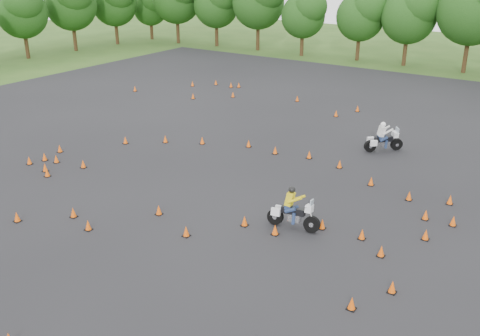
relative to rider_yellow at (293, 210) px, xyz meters
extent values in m
plane|color=#2D5119|center=(-4.21, -1.83, -0.93)|extent=(140.00, 140.00, 0.00)
plane|color=black|center=(-4.21, 4.17, -0.93)|extent=(62.00, 62.00, 0.00)
cone|color=#EE560A|center=(5.10, 2.26, -0.70)|extent=(0.26, 0.26, 0.45)
cone|color=#EE560A|center=(-7.36, 7.84, -0.70)|extent=(0.26, 0.26, 0.45)
cone|color=#EE560A|center=(-0.37, -0.88, -0.70)|extent=(0.26, 0.26, 0.45)
cone|color=#EE560A|center=(-17.60, 15.21, -0.70)|extent=(0.26, 0.26, 0.45)
cone|color=#EE560A|center=(3.32, 5.73, -0.70)|extent=(0.26, 0.26, 0.45)
cone|color=#EE560A|center=(-14.52, -1.75, -0.70)|extent=(0.26, 0.26, 0.45)
cone|color=#EE560A|center=(-5.63, 17.03, -0.70)|extent=(0.26, 0.26, 0.45)
cone|color=#EE560A|center=(2.86, 0.82, -0.70)|extent=(0.26, 0.26, 0.45)
cone|color=#EE560A|center=(-10.06, 19.29, -0.70)|extent=(0.26, 0.26, 0.45)
cone|color=#EE560A|center=(-20.46, 18.74, -0.70)|extent=(0.26, 0.26, 0.45)
cone|color=#EE560A|center=(-13.19, -0.22, -0.70)|extent=(0.26, 0.26, 0.45)
cone|color=#EE560A|center=(-3.44, -3.10, -0.70)|extent=(0.26, 0.26, 0.45)
cone|color=#EE560A|center=(-7.33, -5.03, -0.70)|extent=(0.26, 0.26, 0.45)
cone|color=#EE560A|center=(-16.70, 20.66, -0.70)|extent=(0.26, 0.26, 0.45)
cone|color=#EE560A|center=(-10.60, -6.26, -0.70)|extent=(0.26, 0.26, 0.45)
cone|color=#EE560A|center=(-16.35, 0.71, -0.70)|extent=(0.26, 0.26, 0.45)
cone|color=#EE560A|center=(4.57, 4.11, -0.70)|extent=(0.26, 0.26, 0.45)
cone|color=#EE560A|center=(-10.10, 6.69, -0.70)|extent=(0.26, 0.26, 0.45)
cone|color=#EE560A|center=(-17.29, 20.28, -0.70)|extent=(0.26, 0.26, 0.45)
cone|color=#EE560A|center=(-12.22, 5.61, -0.70)|extent=(0.26, 0.26, 0.45)
cone|color=#EE560A|center=(-13.81, -2.16, -0.70)|extent=(0.26, 0.26, 0.45)
cone|color=#EE560A|center=(4.02, -0.07, -0.70)|extent=(0.26, 0.26, 0.45)
cone|color=#EE560A|center=(-15.94, -0.70, -0.70)|extent=(0.26, 0.26, 0.45)
cone|color=#EE560A|center=(-3.33, 8.15, -0.70)|extent=(0.26, 0.26, 0.45)
cone|color=#EE560A|center=(-19.02, 20.35, -0.70)|extent=(0.26, 0.26, 0.45)
cone|color=#EE560A|center=(1.07, 0.72, -0.70)|extent=(0.26, 0.26, 0.45)
cone|color=#EE560A|center=(-8.84, -4.58, -0.70)|extent=(0.26, 0.26, 0.45)
cone|color=#EE560A|center=(-15.16, 17.48, -0.70)|extent=(0.26, 0.26, 0.45)
cone|color=#EE560A|center=(1.13, 6.41, -0.70)|extent=(0.26, 0.26, 0.45)
cone|color=#EE560A|center=(-5.37, 7.71, -0.70)|extent=(0.26, 0.26, 0.45)
cone|color=#EE560A|center=(-14.17, 4.04, -0.70)|extent=(0.26, 0.26, 0.45)
cone|color=#EE560A|center=(-15.10, -0.54, -0.70)|extent=(0.26, 0.26, 0.45)
cone|color=#EE560A|center=(-5.78, -2.22, -0.70)|extent=(0.26, 0.26, 0.45)
cone|color=#EE560A|center=(5.20, -2.22, -0.70)|extent=(0.26, 0.26, 0.45)
cone|color=#EE560A|center=(-23.43, 14.45, -0.70)|extent=(0.26, 0.26, 0.45)
cone|color=#EE560A|center=(5.09, 6.36, -0.70)|extent=(0.26, 0.26, 0.45)
cone|color=#EE560A|center=(-4.83, 19.17, -0.70)|extent=(0.26, 0.26, 0.45)
cone|color=#EE560A|center=(-1.90, -0.93, -0.70)|extent=(0.26, 0.26, 0.45)
cone|color=#EE560A|center=(5.76, 4.18, -0.70)|extent=(0.26, 0.26, 0.45)
cone|color=#EE560A|center=(-1.23, 7.75, -0.70)|extent=(0.26, 0.26, 0.45)
cone|color=#EE560A|center=(4.38, -3.91, -0.70)|extent=(0.26, 0.26, 0.45)
cone|color=#EE560A|center=(-16.17, -1.56, -0.70)|extent=(0.26, 0.26, 0.45)
camera|label=1|loc=(9.58, -18.46, 10.26)|focal=40.00mm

